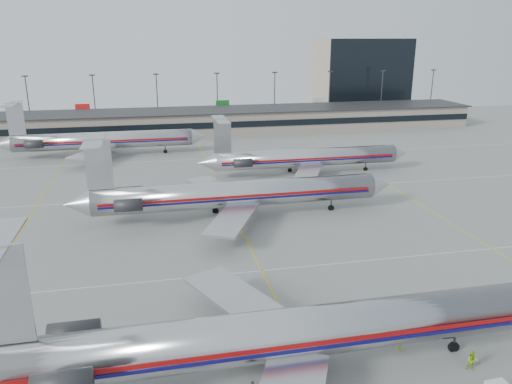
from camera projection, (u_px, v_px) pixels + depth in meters
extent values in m
plane|color=gray|center=(285.00, 316.00, 48.05)|extent=(260.00, 260.00, 0.00)
cube|color=silver|center=(262.00, 271.00, 57.38)|extent=(160.00, 0.15, 0.02)
cube|color=gray|center=(193.00, 122.00, 138.60)|extent=(160.00, 16.00, 6.00)
cube|color=black|center=(195.00, 126.00, 130.99)|extent=(160.00, 0.20, 1.60)
cube|color=#2D2D30|center=(192.00, 111.00, 137.68)|extent=(162.00, 17.00, 0.30)
cylinder|color=#38383D|center=(28.00, 104.00, 141.36)|extent=(0.30, 0.30, 15.00)
cube|color=#2D2D30|center=(25.00, 76.00, 139.09)|extent=(1.60, 0.40, 0.35)
cylinder|color=#38383D|center=(95.00, 102.00, 144.95)|extent=(0.30, 0.30, 15.00)
cube|color=#2D2D30|center=(92.00, 75.00, 142.67)|extent=(1.60, 0.40, 0.35)
cylinder|color=#38383D|center=(157.00, 100.00, 148.53)|extent=(0.30, 0.30, 15.00)
cube|color=#2D2D30|center=(156.00, 74.00, 146.26)|extent=(1.60, 0.40, 0.35)
cylinder|color=#38383D|center=(217.00, 99.00, 152.11)|extent=(0.30, 0.30, 15.00)
cube|color=#2D2D30|center=(217.00, 73.00, 149.84)|extent=(1.60, 0.40, 0.35)
cylinder|color=#38383D|center=(275.00, 97.00, 155.70)|extent=(0.30, 0.30, 15.00)
cube|color=#2D2D30|center=(275.00, 72.00, 153.42)|extent=(1.60, 0.40, 0.35)
cylinder|color=#38383D|center=(329.00, 96.00, 159.28)|extent=(0.30, 0.30, 15.00)
cube|color=#2D2D30|center=(330.00, 72.00, 157.00)|extent=(1.60, 0.40, 0.35)
cylinder|color=#38383D|center=(381.00, 95.00, 162.86)|extent=(0.30, 0.30, 15.00)
cube|color=#2D2D30|center=(383.00, 71.00, 160.59)|extent=(1.60, 0.40, 0.35)
cylinder|color=#38383D|center=(431.00, 93.00, 166.44)|extent=(0.30, 0.30, 15.00)
cube|color=#2D2D30|center=(434.00, 70.00, 164.17)|extent=(1.60, 0.40, 0.35)
cube|color=tan|center=(360.00, 75.00, 176.10)|extent=(30.00, 20.00, 25.00)
cylinder|color=silver|center=(286.00, 334.00, 38.71)|extent=(42.68, 3.95, 3.95)
cube|color=#9C0B0C|center=(293.00, 347.00, 36.81)|extent=(40.54, 0.05, 0.37)
cube|color=#0E0C54|center=(293.00, 352.00, 36.94)|extent=(40.54, 0.05, 0.30)
cube|color=#B9B9BE|center=(242.00, 301.00, 45.57)|extent=(9.92, 14.46, 0.34)
cube|color=#B9B9BE|center=(1.00, 296.00, 33.10)|extent=(3.63, 0.27, 7.26)
cylinder|color=#2D2D30|center=(75.00, 333.00, 38.27)|extent=(3.84, 1.81, 1.81)
cylinder|color=#2D2D30|center=(454.00, 342.00, 42.54)|extent=(0.21, 0.21, 1.76)
cylinder|color=#2D2D30|center=(240.00, 351.00, 41.32)|extent=(0.21, 0.21, 1.76)
cylinder|color=black|center=(454.00, 347.00, 42.69)|extent=(0.96, 0.32, 0.96)
cylinder|color=silver|center=(238.00, 194.00, 73.34)|extent=(41.62, 3.85, 3.85)
cone|color=silver|center=(380.00, 185.00, 77.81)|extent=(3.33, 3.85, 3.85)
cone|color=#B9B9BE|center=(77.00, 204.00, 68.82)|extent=(3.75, 3.85, 3.85)
cube|color=#9C0B0C|center=(241.00, 197.00, 71.48)|extent=(39.54, 0.05, 0.36)
cube|color=#0E0C54|center=(241.00, 199.00, 71.61)|extent=(39.54, 0.05, 0.29)
cube|color=#B9B9BE|center=(218.00, 187.00, 80.03)|extent=(9.68, 14.11, 0.33)
cube|color=#B9B9BE|center=(233.00, 218.00, 66.44)|extent=(9.68, 14.11, 0.33)
cube|color=#B9B9BE|center=(99.00, 164.00, 67.87)|extent=(3.54, 0.26, 7.08)
cube|color=#B9B9BE|center=(94.00, 140.00, 66.81)|extent=(2.50, 10.93, 0.19)
cylinder|color=#2D2D30|center=(130.00, 192.00, 72.90)|extent=(3.75, 1.77, 1.77)
cylinder|color=#2D2D30|center=(128.00, 205.00, 67.37)|extent=(3.75, 1.77, 1.77)
cylinder|color=#2D2D30|center=(331.00, 205.00, 77.07)|extent=(0.21, 0.21, 1.72)
cylinder|color=#2D2D30|center=(220.00, 219.00, 71.22)|extent=(0.21, 0.21, 1.72)
cylinder|color=#2D2D30|center=(215.00, 208.00, 75.88)|extent=(0.21, 0.21, 1.72)
cylinder|color=black|center=(331.00, 208.00, 77.22)|extent=(0.94, 0.31, 0.94)
cylinder|color=silver|center=(307.00, 158.00, 96.54)|extent=(35.83, 3.49, 3.49)
cone|color=silver|center=(400.00, 153.00, 100.41)|extent=(3.02, 3.49, 3.49)
cone|color=#B9B9BE|center=(206.00, 163.00, 92.64)|extent=(3.39, 3.49, 3.49)
cube|color=#9C0B0C|center=(310.00, 159.00, 94.86)|extent=(34.04, 0.05, 0.33)
cube|color=#0E0C54|center=(310.00, 161.00, 94.97)|extent=(34.04, 0.05, 0.26)
cube|color=#B9B9BE|center=(289.00, 155.00, 102.61)|extent=(8.77, 12.78, 0.30)
cube|color=#B9B9BE|center=(308.00, 172.00, 90.29)|extent=(8.77, 12.78, 0.30)
cube|color=#B9B9BE|center=(222.00, 136.00, 91.77)|extent=(3.21, 0.24, 6.41)
cube|color=#B9B9BE|center=(221.00, 120.00, 90.81)|extent=(2.26, 9.90, 0.17)
cylinder|color=#2D2D30|center=(238.00, 156.00, 96.34)|extent=(3.39, 1.60, 1.60)
cylinder|color=#2D2D30|center=(243.00, 163.00, 91.32)|extent=(3.39, 1.60, 1.60)
cylinder|color=#2D2D30|center=(366.00, 167.00, 99.74)|extent=(0.19, 0.19, 1.56)
cylinder|color=#2D2D30|center=(296.00, 174.00, 94.62)|extent=(0.19, 0.19, 1.56)
cylinder|color=#2D2D30|center=(290.00, 168.00, 98.84)|extent=(0.19, 0.19, 1.56)
cylinder|color=black|center=(365.00, 169.00, 99.87)|extent=(0.85, 0.28, 0.85)
cylinder|color=silver|center=(105.00, 140.00, 111.33)|extent=(38.67, 3.77, 3.77)
cone|color=silver|center=(198.00, 136.00, 115.50)|extent=(3.26, 3.77, 3.77)
cone|color=#B9B9BE|center=(2.00, 144.00, 107.12)|extent=(3.66, 3.77, 3.77)
cube|color=#9C0B0C|center=(104.00, 141.00, 109.52)|extent=(36.73, 0.05, 0.36)
cube|color=#0E0C54|center=(104.00, 143.00, 109.64)|extent=(36.73, 0.05, 0.28)
cube|color=#B9B9BE|center=(98.00, 139.00, 117.88)|extent=(9.46, 13.80, 0.33)
cube|color=#B9B9BE|center=(92.00, 152.00, 104.58)|extent=(9.46, 13.80, 0.33)
cube|color=#B9B9BE|center=(16.00, 119.00, 106.19)|extent=(3.46, 0.25, 6.92)
cube|color=#B9B9BE|center=(12.00, 104.00, 105.15)|extent=(2.44, 10.68, 0.18)
cylinder|color=#2D2D30|center=(39.00, 139.00, 111.11)|extent=(3.66, 1.73, 1.73)
cylinder|color=#2D2D30|center=(34.00, 144.00, 105.70)|extent=(3.66, 1.73, 1.73)
cylinder|color=#2D2D30|center=(165.00, 149.00, 114.78)|extent=(0.20, 0.20, 1.68)
cylinder|color=#2D2D30|center=(90.00, 155.00, 109.26)|extent=(0.20, 0.20, 1.68)
cylinder|color=#2D2D30|center=(93.00, 150.00, 113.82)|extent=(0.20, 0.20, 1.68)
cylinder|color=black|center=(165.00, 152.00, 114.92)|extent=(0.92, 0.31, 0.92)
cube|color=gray|center=(300.00, 356.00, 41.36)|extent=(3.86, 1.84, 0.52)
cube|color=#2D2D30|center=(308.00, 343.00, 41.13)|extent=(3.86, 1.44, 1.33)
cylinder|color=black|center=(314.00, 352.00, 42.22)|extent=(0.52, 0.17, 0.52)
cylinder|color=black|center=(318.00, 360.00, 41.16)|extent=(0.52, 0.17, 0.52)
cylinder|color=black|center=(283.00, 356.00, 41.69)|extent=(0.52, 0.17, 0.52)
cylinder|color=black|center=(287.00, 364.00, 40.63)|extent=(0.52, 0.17, 0.52)
imported|color=#B1E915|center=(400.00, 342.00, 42.68)|extent=(0.66, 0.63, 1.53)
imported|color=#92C512|center=(472.00, 361.00, 40.11)|extent=(1.00, 0.89, 1.70)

